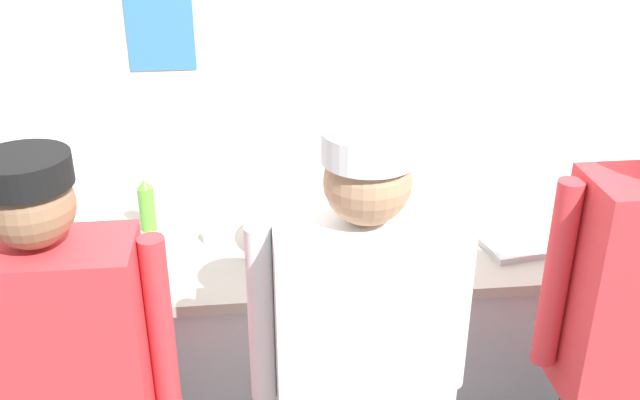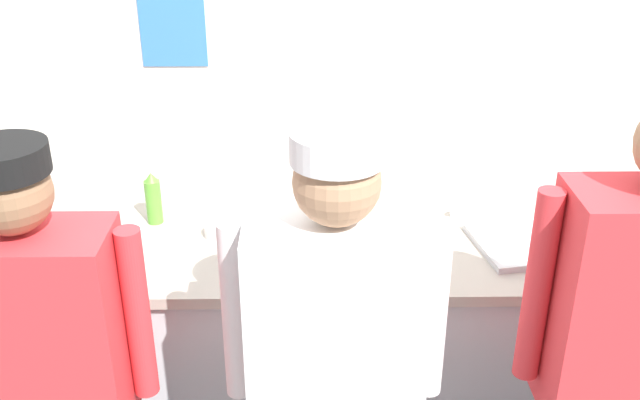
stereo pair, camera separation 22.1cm
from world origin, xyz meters
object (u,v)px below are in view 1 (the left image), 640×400
at_px(ramekin_red_sauce, 89,231).
at_px(ramekin_green_sauce, 454,209).
at_px(chef_center, 361,393).
at_px(deli_cup, 112,259).
at_px(ramekin_orange_sauce, 215,235).
at_px(squeeze_bottle_primary, 147,206).
at_px(sheet_tray, 535,232).
at_px(mixing_bowl_steel, 304,232).
at_px(ramekin_yellow_sauce, 129,241).
at_px(plate_stack_front, 610,204).

bearing_deg(ramekin_red_sauce, ramekin_green_sauce, 1.74).
xyz_separation_m(chef_center, deli_cup, (-0.76, 0.64, 0.10)).
bearing_deg(ramekin_orange_sauce, squeeze_bottle_primary, 155.46).
bearing_deg(sheet_tray, mixing_bowl_steel, 179.30).
height_order(ramekin_yellow_sauce, ramekin_orange_sauce, ramekin_orange_sauce).
distance_m(squeeze_bottle_primary, ramekin_green_sauce, 1.20).
bearing_deg(mixing_bowl_steel, ramekin_red_sauce, 169.27).
xyz_separation_m(mixing_bowl_steel, deli_cup, (-0.67, -0.11, -0.00)).
relative_size(mixing_bowl_steel, squeeze_bottle_primary, 1.91).
bearing_deg(ramekin_green_sauce, ramekin_orange_sauce, -172.91).
relative_size(chef_center, ramekin_green_sauce, 19.21).
bearing_deg(plate_stack_front, sheet_tray, -157.44).
bearing_deg(squeeze_bottle_primary, deli_cup, -106.50).
relative_size(mixing_bowl_steel, sheet_tray, 0.85).
height_order(chef_center, plate_stack_front, chef_center).
relative_size(squeeze_bottle_primary, ramekin_red_sauce, 2.24).
distance_m(plate_stack_front, deli_cup, 1.92).
height_order(squeeze_bottle_primary, ramekin_orange_sauce, squeeze_bottle_primary).
distance_m(mixing_bowl_steel, ramekin_orange_sauce, 0.33).
relative_size(sheet_tray, ramekin_orange_sauce, 4.91).
height_order(ramekin_red_sauce, ramekin_yellow_sauce, ramekin_red_sauce).
distance_m(ramekin_green_sauce, ramekin_orange_sauce, 0.95).
xyz_separation_m(chef_center, plate_stack_front, (1.15, 0.90, 0.08)).
bearing_deg(ramekin_orange_sauce, ramekin_red_sauce, 170.99).
relative_size(squeeze_bottle_primary, ramekin_green_sauce, 2.42).
bearing_deg(squeeze_bottle_primary, chef_center, -54.90).
relative_size(ramekin_red_sauce, ramekin_orange_sauce, 0.97).
xyz_separation_m(squeeze_bottle_primary, ramekin_green_sauce, (1.19, 0.00, -0.08)).
distance_m(chef_center, mixing_bowl_steel, 0.77).
distance_m(sheet_tray, squeeze_bottle_primary, 1.46).
relative_size(squeeze_bottle_primary, deli_cup, 2.00).
distance_m(squeeze_bottle_primary, deli_cup, 0.32).
xyz_separation_m(chef_center, mixing_bowl_steel, (-0.09, 0.76, 0.10)).
bearing_deg(chef_center, ramekin_orange_sauce, 116.40).
height_order(chef_center, ramekin_yellow_sauce, chef_center).
height_order(sheet_tray, deli_cup, deli_cup).
bearing_deg(squeeze_bottle_primary, ramekin_yellow_sauce, -115.98).
height_order(ramekin_green_sauce, ramekin_yellow_sauce, same).
distance_m(plate_stack_front, mixing_bowl_steel, 1.25).
height_order(plate_stack_front, ramekin_green_sauce, plate_stack_front).
height_order(plate_stack_front, ramekin_yellow_sauce, plate_stack_front).
distance_m(ramekin_red_sauce, ramekin_yellow_sauce, 0.17).
xyz_separation_m(sheet_tray, ramekin_red_sauce, (-1.66, 0.16, 0.01)).
distance_m(chef_center, ramekin_yellow_sauce, 1.10).
height_order(sheet_tray, ramekin_red_sauce, ramekin_red_sauce).
distance_m(ramekin_yellow_sauce, ramekin_orange_sauce, 0.31).
bearing_deg(ramekin_green_sauce, chef_center, -118.95).
xyz_separation_m(squeeze_bottle_primary, ramekin_red_sauce, (-0.21, -0.04, -0.08)).
bearing_deg(ramekin_yellow_sauce, ramekin_red_sauce, 151.75).
bearing_deg(mixing_bowl_steel, ramekin_yellow_sauce, 173.98).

